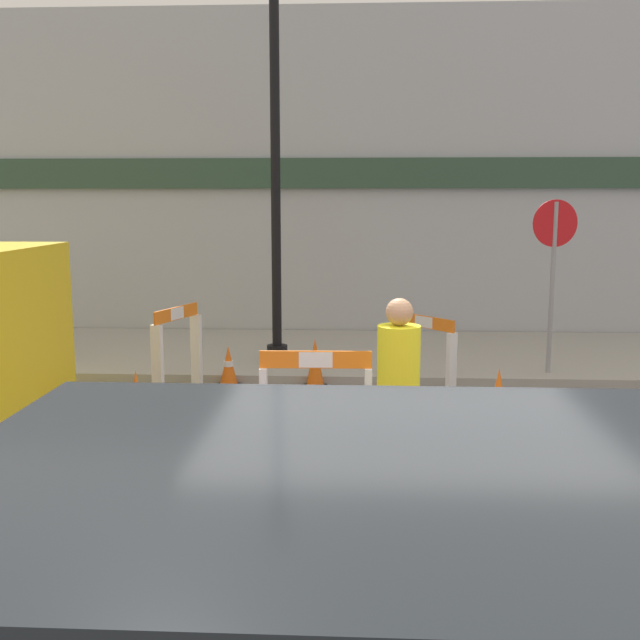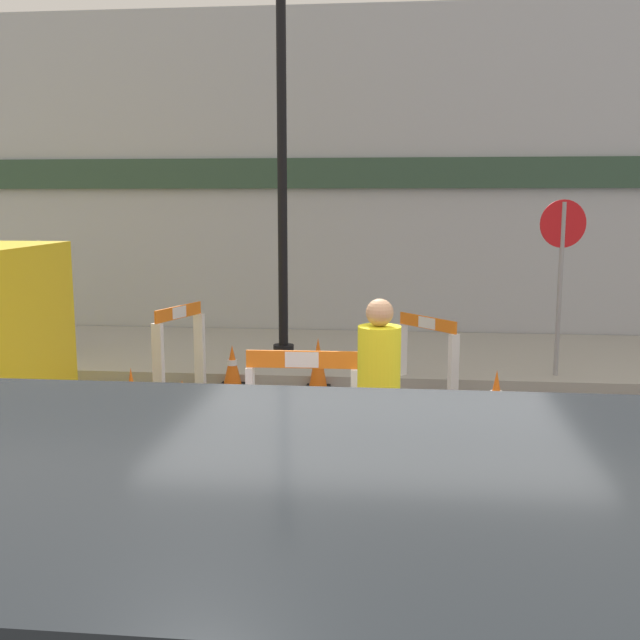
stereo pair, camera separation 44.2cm
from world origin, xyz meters
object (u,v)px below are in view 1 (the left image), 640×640
streetlamp_post (275,78)px  stop_sign (553,258)px  person_pedestrian (27,295)px  person_worker (398,395)px

streetlamp_post → stop_sign: bearing=-6.9°
streetlamp_post → stop_sign: size_ratio=2.68×
streetlamp_post → stop_sign: 4.30m
stop_sign → person_pedestrian: (-7.29, 0.84, -0.63)m
person_worker → person_pedestrian: bearing=28.6°
person_pedestrian → streetlamp_post: bearing=147.4°
stop_sign → person_worker: stop_sign is taller
stop_sign → person_pedestrian: stop_sign is taller
stop_sign → person_worker: (-2.17, -4.07, -0.75)m
stop_sign → person_worker: 4.67m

